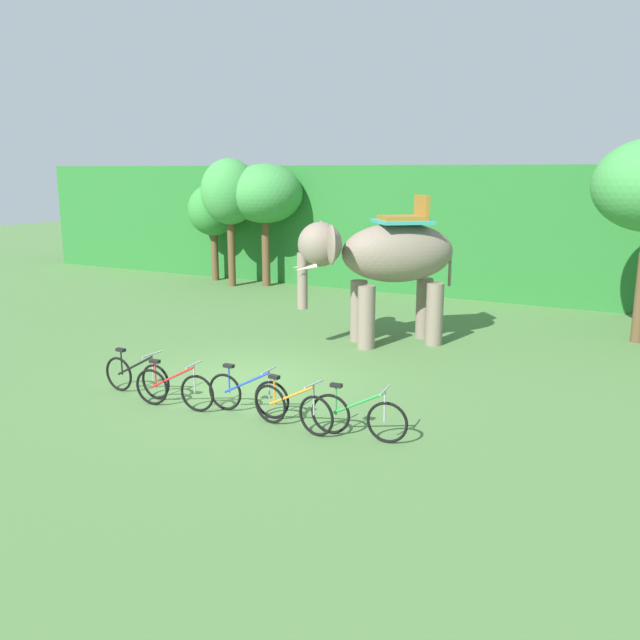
% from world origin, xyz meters
% --- Properties ---
extents(ground_plane, '(80.00, 80.00, 0.00)m').
position_xyz_m(ground_plane, '(0.00, 0.00, 0.00)').
color(ground_plane, '#4C753D').
extents(foliage_hedge, '(36.00, 6.00, 4.56)m').
position_xyz_m(foliage_hedge, '(0.00, 14.26, 2.28)').
color(foliage_hedge, '#28702D').
rests_on(foliage_hedge, ground).
extents(tree_left, '(2.02, 2.02, 3.86)m').
position_xyz_m(tree_left, '(-8.59, 10.64, 2.80)').
color(tree_left, brown).
rests_on(tree_left, ground).
extents(tree_right, '(2.17, 2.17, 4.82)m').
position_xyz_m(tree_right, '(-7.18, 9.80, 3.55)').
color(tree_right, brown).
rests_on(tree_right, ground).
extents(tree_center_right, '(2.85, 2.85, 4.62)m').
position_xyz_m(tree_center_right, '(-6.03, 10.44, 3.49)').
color(tree_center_right, brown).
rests_on(tree_center_right, ground).
extents(elephant, '(3.87, 3.47, 3.78)m').
position_xyz_m(elephant, '(1.30, 4.43, 2.20)').
color(elephant, gray).
rests_on(elephant, ground).
extents(bike_black, '(1.71, 0.52, 0.92)m').
position_xyz_m(bike_black, '(-1.51, -1.60, 0.39)').
color(bike_black, black).
rests_on(bike_black, ground).
extents(bike_red, '(1.71, 0.52, 0.92)m').
position_xyz_m(bike_red, '(-0.36, -1.85, 0.39)').
color(bike_red, black).
rests_on(bike_red, ground).
extents(bike_blue, '(1.71, 0.52, 0.92)m').
position_xyz_m(bike_blue, '(1.05, -1.47, 0.39)').
color(bike_blue, black).
rests_on(bike_blue, ground).
extents(bike_orange, '(1.70, 0.52, 0.92)m').
position_xyz_m(bike_orange, '(2.13, -1.72, 0.39)').
color(bike_orange, black).
rests_on(bike_orange, ground).
extents(bike_green, '(1.71, 0.52, 0.92)m').
position_xyz_m(bike_green, '(3.30, -1.56, 0.39)').
color(bike_green, black).
rests_on(bike_green, ground).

